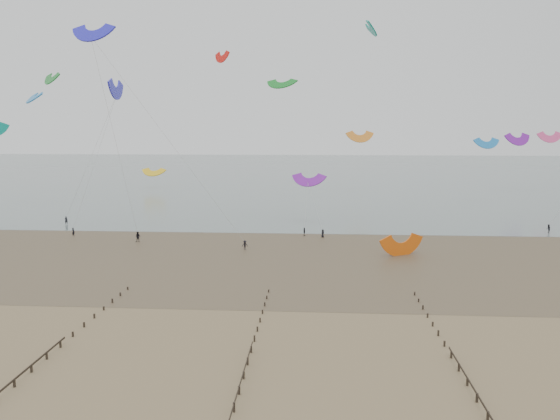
{
  "coord_description": "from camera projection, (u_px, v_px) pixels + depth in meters",
  "views": [
    {
      "loc": [
        9.77,
        -53.53,
        20.47
      ],
      "look_at": [
        4.36,
        28.0,
        8.0
      ],
      "focal_mm": 35.0,
      "sensor_mm": 36.0,
      "label": 1
    }
  ],
  "objects": [
    {
      "name": "ground",
      "position": [
        220.0,
        326.0,
        56.53
      ],
      "size": [
        500.0,
        500.0,
        0.0
      ],
      "primitive_type": "plane",
      "color": "brown",
      "rests_on": "ground"
    },
    {
      "name": "kitesurfer_lead",
      "position": [
        73.0,
        232.0,
        103.18
      ],
      "size": [
        0.69,
        0.58,
        1.63
      ],
      "primitive_type": "imported",
      "rotation": [
        0.0,
        0.0,
        2.78
      ],
      "color": "black",
      "rests_on": "ground"
    },
    {
      "name": "kites_airborne",
      "position": [
        252.0,
        119.0,
        145.23
      ],
      "size": [
        233.57,
        106.46,
        43.18
      ],
      "color": "#137D23",
      "rests_on": "ground"
    },
    {
      "name": "kitesurfers",
      "position": [
        380.0,
        232.0,
        102.34
      ],
      "size": [
        121.83,
        22.31,
        1.87
      ],
      "color": "black",
      "rests_on": "ground"
    },
    {
      "name": "grounded_kite",
      "position": [
        402.0,
        255.0,
        87.78
      ],
      "size": [
        8.62,
        8.01,
        3.79
      ],
      "primitive_type": null,
      "rotation": [
        1.54,
        0.0,
        0.5
      ],
      "color": "#E65A0E",
      "rests_on": "ground"
    },
    {
      "name": "sea_and_shore",
      "position": [
        232.0,
        251.0,
        90.73
      ],
      "size": [
        500.0,
        665.0,
        0.03
      ],
      "color": "#475654",
      "rests_on": "ground"
    }
  ]
}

